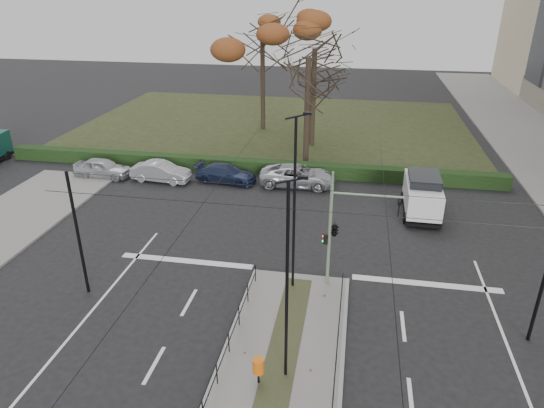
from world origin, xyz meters
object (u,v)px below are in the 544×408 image
at_px(parked_car_first, 103,168).
at_px(parked_car_second, 161,172).
at_px(litter_bin, 258,366).
at_px(streetlamp_median_near, 287,283).
at_px(streetlamp_median_far, 295,204).
at_px(traffic_light, 336,228).
at_px(bare_tree_near, 309,66).
at_px(bare_tree_center, 315,56).
at_px(parked_car_third, 226,174).
at_px(rust_tree, 262,28).
at_px(parked_car_fourth, 298,176).
at_px(white_van, 422,193).

height_order(parked_car_first, parked_car_second, parked_car_first).
height_order(litter_bin, streetlamp_median_near, streetlamp_median_near).
distance_m(streetlamp_median_far, parked_car_second, 16.71).
xyz_separation_m(traffic_light, bare_tree_near, (-3.20, 16.61, 4.53)).
relative_size(parked_car_second, bare_tree_center, 0.40).
relative_size(parked_car_second, parked_car_third, 0.98).
xyz_separation_m(streetlamp_median_far, parked_car_first, (-15.79, 11.80, -3.64)).
bearing_deg(rust_tree, parked_car_first, -122.08).
bearing_deg(parked_car_second, parked_car_fourth, -80.19).
height_order(traffic_light, white_van, traffic_light).
bearing_deg(parked_car_third, parked_car_fourth, -81.19).
bearing_deg(traffic_light, litter_bin, -108.10).
distance_m(streetlamp_median_near, white_van, 16.65).
height_order(parked_car_fourth, rust_tree, rust_tree).
height_order(parked_car_fourth, white_van, white_van).
relative_size(litter_bin, bare_tree_near, 0.10).
bearing_deg(rust_tree, parked_car_second, -107.57).
bearing_deg(bare_tree_near, parked_car_first, -159.63).
distance_m(parked_car_first, rust_tree, 19.36).
bearing_deg(bare_tree_near, streetlamp_median_near, -85.30).
bearing_deg(bare_tree_near, bare_tree_center, 90.36).
xyz_separation_m(streetlamp_median_far, white_van, (6.70, 9.53, -3.03)).
xyz_separation_m(streetlamp_median_near, parked_car_first, (-16.32, 17.49, -3.38)).
xyz_separation_m(traffic_light, parked_car_first, (-17.64, 11.25, -2.36)).
distance_m(parked_car_first, bare_tree_center, 19.02).
bearing_deg(traffic_light, bare_tree_near, 100.90).
height_order(litter_bin, parked_car_third, parked_car_third).
xyz_separation_m(rust_tree, bare_tree_center, (5.22, -4.35, -1.77)).
xyz_separation_m(streetlamp_median_near, parked_car_fourth, (-1.95, 18.38, -3.36)).
height_order(litter_bin, parked_car_second, parked_car_second).
relative_size(streetlamp_median_near, parked_car_third, 1.76).
bearing_deg(parked_car_third, parked_car_first, 100.37).
bearing_deg(parked_car_third, rust_tree, 6.37).
bearing_deg(parked_car_second, rust_tree, -12.87).
height_order(litter_bin, streetlamp_median_far, streetlamp_median_far).
height_order(streetlamp_median_far, white_van, streetlamp_median_far).
distance_m(parked_car_third, bare_tree_center, 13.00).
height_order(litter_bin, rust_tree, rust_tree).
bearing_deg(litter_bin, parked_car_fourth, 93.17).
bearing_deg(streetlamp_median_far, white_van, 54.88).
bearing_deg(parked_car_third, parked_car_second, 104.21).
bearing_deg(parked_car_fourth, streetlamp_median_far, -175.02).
xyz_separation_m(parked_car_first, white_van, (22.49, -2.28, 0.61)).
bearing_deg(streetlamp_median_near, traffic_light, 78.07).
distance_m(litter_bin, bare_tree_near, 24.37).
relative_size(parked_car_fourth, rust_tree, 0.43).
relative_size(parked_car_third, white_van, 0.90).
height_order(white_van, bare_tree_center, bare_tree_center).
xyz_separation_m(parked_car_third, rust_tree, (-0.02, 14.00, 8.78)).
relative_size(streetlamp_median_far, white_van, 1.70).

